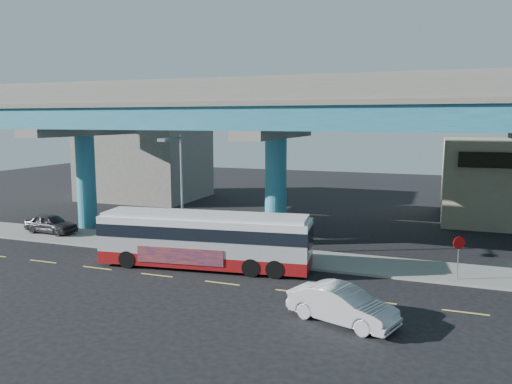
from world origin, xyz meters
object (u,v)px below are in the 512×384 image
(street_lamp, at_px, (177,178))
(sedan, at_px, (342,305))
(parked_car, at_px, (51,224))
(transit_bus, at_px, (205,238))
(stop_sign, at_px, (459,249))

(street_lamp, bearing_deg, sedan, -30.28)
(sedan, bearing_deg, street_lamp, 79.41)
(sedan, xyz_separation_m, parked_car, (-23.73, 9.01, 0.08))
(transit_bus, distance_m, stop_sign, 14.08)
(street_lamp, bearing_deg, stop_sign, 2.57)
(stop_sign, bearing_deg, transit_bus, -179.60)
(sedan, relative_size, stop_sign, 2.14)
(stop_sign, bearing_deg, sedan, -130.98)
(parked_car, relative_size, stop_sign, 1.81)
(street_lamp, distance_m, stop_sign, 16.73)
(street_lamp, xyz_separation_m, stop_sign, (16.40, 0.74, -3.24))
(transit_bus, relative_size, parked_car, 2.97)
(sedan, distance_m, parked_car, 25.38)
(street_lamp, bearing_deg, parked_car, 169.49)
(parked_car, distance_m, street_lamp, 13.06)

